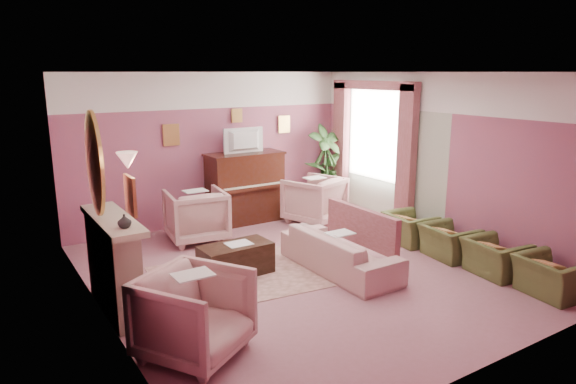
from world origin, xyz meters
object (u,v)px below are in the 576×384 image
television (245,139)px  side_table (325,192)px  floral_armchair_left (196,213)px  olive_chair_c (449,236)px  sofa (340,244)px  coffee_table (236,260)px  olive_chair_b (496,252)px  floral_armchair_front (194,310)px  piano (245,188)px  olive_chair_a (552,270)px  floral_armchair_right (314,197)px  olive_chair_d (410,223)px

television → side_table: 2.24m
floral_armchair_left → olive_chair_c: size_ratio=1.25×
television → sofa: (-0.05, -2.90, -1.20)m
coffee_table → olive_chair_b: 3.65m
floral_armchair_front → olive_chair_b: floral_armchair_front is taller
coffee_table → floral_armchair_left: 1.75m
television → piano: bearing=90.0°
coffee_table → sofa: (1.33, -0.66, 0.17)m
floral_armchair_front → side_table: floral_armchair_front is taller
television → floral_armchair_front: bearing=-124.5°
olive_chair_a → olive_chair_c: 1.64m
floral_armchair_left → olive_chair_b: bearing=-51.4°
coffee_table → olive_chair_b: olive_chair_b is taller
coffee_table → floral_armchair_right: (2.44, 1.53, 0.26)m
sofa → floral_armchair_front: floral_armchair_front is taller
coffee_table → floral_armchair_left: bearing=85.4°
piano → side_table: size_ratio=2.00×
television → olive_chair_a: size_ratio=1.02×
piano → olive_chair_d: (1.70, -2.61, -0.31)m
olive_chair_c → olive_chair_d: (0.00, 0.82, 0.00)m
coffee_table → olive_chair_d: olive_chair_d is taller
floral_armchair_right → olive_chair_a: bearing=-81.6°
coffee_table → floral_armchair_right: floral_armchair_right is taller
sofa → floral_armchair_front: 2.82m
coffee_table → olive_chair_a: bearing=-42.1°
piano → olive_chair_b: piano is taller
olive_chair_c → olive_chair_b: bearing=-90.0°
television → sofa: bearing=-90.9°
floral_armchair_right → olive_chair_c: bearing=-76.6°
olive_chair_c → piano: bearing=116.4°
coffee_table → side_table: size_ratio=1.43×
olive_chair_d → floral_armchair_right: bearing=109.0°
floral_armchair_front → olive_chair_c: (4.38, 0.52, -0.15)m
sofa → olive_chair_a: sofa is taller
floral_armchair_right → television: bearing=146.2°
floral_armchair_right → olive_chair_c: (0.63, -2.67, -0.15)m
coffee_table → olive_chair_a: (3.08, -2.78, 0.11)m
floral_armchair_right → olive_chair_a: size_ratio=1.25×
floral_armchair_right → floral_armchair_front: 4.92m
floral_armchair_front → olive_chair_b: bearing=-3.9°
floral_armchair_right → floral_armchair_left: bearing=175.1°
television → coffee_table: television is taller
side_table → sofa: bearing=-123.2°
olive_chair_d → side_table: (0.16, 2.57, 0.01)m
olive_chair_c → olive_chair_d: same height
piano → side_table: bearing=-1.2°
floral_armchair_front → olive_chair_d: (4.38, 1.34, -0.15)m
piano → floral_armchair_right: 1.32m
sofa → olive_chair_c: sofa is taller
television → olive_chair_b: 4.71m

